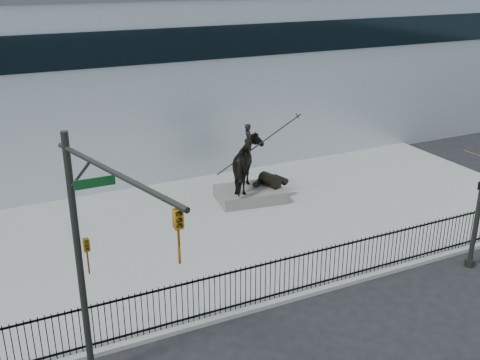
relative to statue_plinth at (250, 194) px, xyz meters
name	(u,v)px	position (x,y,z in m)	size (l,w,h in m)	color
ground	(314,316)	(-2.30, -9.11, -0.44)	(120.00, 120.00, 0.00)	black
plaza	(224,228)	(-2.30, -2.11, -0.36)	(30.00, 12.00, 0.15)	gray
building	(133,74)	(-2.30, 10.89, 4.06)	(44.00, 14.00, 9.00)	#B5BBC5
picket_fence	(294,274)	(-2.30, -7.86, 0.47)	(22.10, 0.10, 1.50)	black
statue_plinth	(250,194)	(0.00, 0.00, 0.00)	(3.04, 2.09, 0.57)	#5E5C56
equestrian_statue	(251,164)	(0.06, -0.01, 1.48)	(3.87, 2.68, 3.31)	black
traffic_signal_left	(95,259)	(-9.05, -9.73, 3.59)	(1.52, 4.84, 7.00)	black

